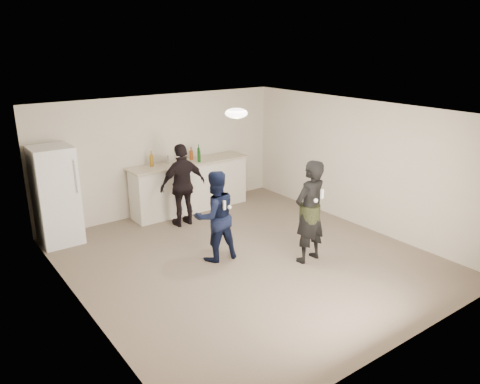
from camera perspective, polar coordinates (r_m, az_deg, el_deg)
floor at (r=8.07m, az=0.85°, el=-8.14°), size 6.00×6.00×0.00m
ceiling at (r=7.32m, az=0.94°, el=9.70°), size 6.00×6.00×0.00m
wall_back at (r=10.07m, az=-9.47°, el=4.55°), size 6.00×0.00×6.00m
wall_front at (r=5.67m, az=19.61°, el=-7.19°), size 6.00×0.00×6.00m
wall_left at (r=6.43m, az=-19.13°, el=-4.11°), size 0.00×6.00×6.00m
wall_right at (r=9.45m, az=14.34°, el=3.34°), size 0.00×6.00×6.00m
counter at (r=10.19m, az=-6.09°, el=0.63°), size 2.60×0.56×1.05m
counter_top at (r=10.04m, az=-6.20°, el=3.60°), size 2.68×0.64×0.04m
fridge at (r=9.02m, az=-21.54°, el=-0.42°), size 0.70×0.70×1.80m
fridge_handle at (r=8.63m, az=-19.41°, el=1.81°), size 0.02×0.02×0.60m
ceiling_dome at (r=7.56m, az=-0.45°, el=9.59°), size 0.36×0.36×0.16m
shaker at (r=9.93m, az=-8.89°, el=3.94°), size 0.08×0.08×0.17m
man at (r=7.79m, az=-3.06°, el=-2.95°), size 0.81×0.66×1.55m
woman at (r=7.77m, az=8.50°, el=-2.40°), size 0.67×0.48×1.75m
camo_shorts at (r=7.78m, az=8.49°, el=-2.56°), size 0.34×0.34×0.28m
spectator at (r=9.29m, az=-6.97°, el=0.84°), size 0.98×0.42×1.66m
remote_man at (r=7.47m, az=-1.92°, el=-1.62°), size 0.04×0.04×0.15m
nunchuk_man at (r=7.58m, az=-1.29°, el=-1.87°), size 0.07×0.07×0.07m
remote_woman at (r=7.49m, az=9.97°, el=-0.23°), size 0.04×0.04×0.15m
nunchuk_woman at (r=7.47m, az=9.23°, el=-1.04°), size 0.07×0.07×0.07m
bottle_cluster at (r=9.97m, az=-6.88°, el=4.26°), size 1.12×0.35×0.26m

